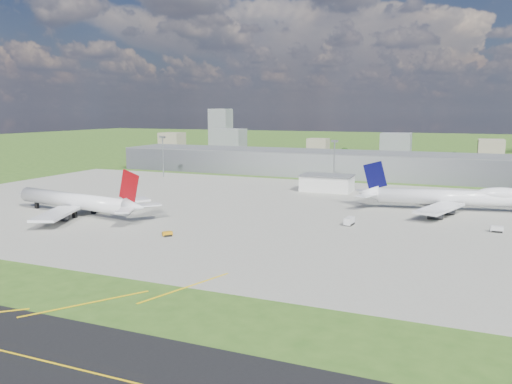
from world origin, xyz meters
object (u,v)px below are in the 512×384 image
at_px(airliner_red_twin, 78,202).
at_px(airliner_blue_quad, 458,198).
at_px(tug_yellow, 167,234).
at_px(van_white_near, 349,221).
at_px(van_white_far, 497,229).

distance_m(airliner_red_twin, airliner_blue_quad, 156.54).
bearing_deg(tug_yellow, van_white_near, -11.78).
xyz_separation_m(tug_yellow, van_white_far, (102.64, 47.92, 0.26)).
height_order(airliner_red_twin, tug_yellow, airliner_red_twin).
relative_size(airliner_red_twin, airliner_blue_quad, 0.94).
bearing_deg(airliner_red_twin, van_white_far, -159.60).
relative_size(tug_yellow, van_white_far, 0.85).
relative_size(airliner_red_twin, van_white_far, 17.31).
distance_m(tug_yellow, van_white_near, 66.30).
height_order(tug_yellow, van_white_near, van_white_near).
bearing_deg(van_white_near, airliner_red_twin, 109.76).
bearing_deg(van_white_near, tug_yellow, 134.12).
bearing_deg(airliner_red_twin, van_white_near, -158.58).
relative_size(airliner_blue_quad, van_white_near, 13.06).
xyz_separation_m(airliner_blue_quad, tug_yellow, (-89.50, -83.08, -4.85)).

